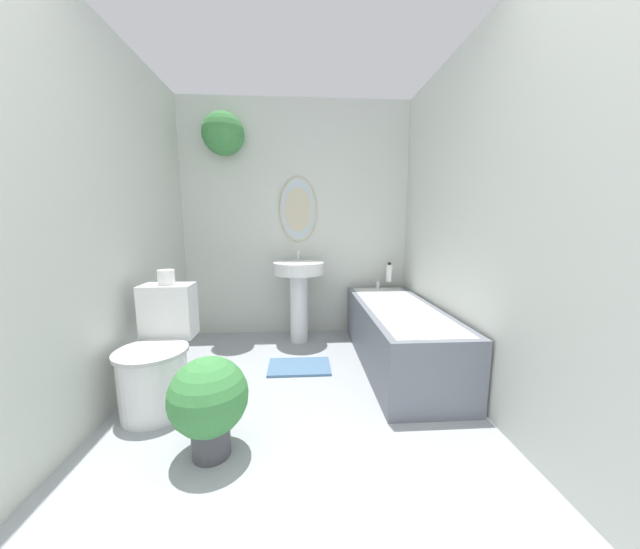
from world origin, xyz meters
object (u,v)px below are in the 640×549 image
at_px(pedestal_sink, 299,286).
at_px(toilet_paper_roll, 166,277).
at_px(bathtub, 398,334).
at_px(potted_plant, 209,400).
at_px(toilet, 158,360).
at_px(shampoo_bottle, 389,273).

distance_m(pedestal_sink, toilet_paper_roll, 1.28).
distance_m(bathtub, potted_plant, 1.62).
xyz_separation_m(pedestal_sink, potted_plant, (-0.45, -1.59, -0.27)).
height_order(toilet, shampoo_bottle, shampoo_bottle).
relative_size(pedestal_sink, toilet_paper_roll, 8.17).
bearing_deg(potted_plant, pedestal_sink, 74.20).
distance_m(pedestal_sink, potted_plant, 1.67).
height_order(bathtub, potted_plant, bathtub).
bearing_deg(shampoo_bottle, pedestal_sink, -171.78).
bearing_deg(pedestal_sink, potted_plant, -105.80).
bearing_deg(toilet_paper_roll, pedestal_sink, 44.54).
distance_m(toilet, shampoo_bottle, 2.24).
bearing_deg(bathtub, potted_plant, -141.63).
xyz_separation_m(toilet, shampoo_bottle, (1.84, 1.24, 0.36)).
distance_m(toilet, potted_plant, 0.66).
bearing_deg(toilet, potted_plant, -47.35).
bearing_deg(potted_plant, bathtub, 38.37).
bearing_deg(toilet, shampoo_bottle, 33.93).
xyz_separation_m(pedestal_sink, toilet_paper_roll, (-0.90, -0.88, 0.24)).
bearing_deg(pedestal_sink, toilet_paper_roll, -135.46).
bearing_deg(toilet, pedestal_sink, 50.77).
bearing_deg(shampoo_bottle, bathtub, -99.15).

